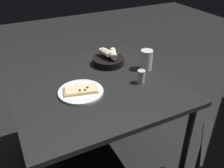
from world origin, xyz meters
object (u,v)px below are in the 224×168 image
object	(u,v)px
pepper_shaker	(141,77)
pizza_plate	(81,91)
dining_table	(95,92)
bread_basket	(108,59)
beer_glass	(146,61)

from	to	relation	value
pepper_shaker	pizza_plate	bearing A→B (deg)	80.91
dining_table	pizza_plate	bearing A→B (deg)	117.69
pizza_plate	bread_basket	world-z (taller)	bread_basket
bread_basket	pepper_shaker	xyz separation A→B (m)	(-0.33, -0.07, 0.00)
bread_basket	pizza_plate	bearing A→B (deg)	130.65
pizza_plate	bread_basket	size ratio (longest dim) A/B	1.21
beer_glass	pepper_shaker	xyz separation A→B (m)	(-0.14, 0.13, -0.02)
bread_basket	pepper_shaker	size ratio (longest dim) A/B	2.56
pizza_plate	beer_glass	xyz separation A→B (m)	(0.08, -0.51, 0.05)
beer_glass	bread_basket	bearing A→B (deg)	46.02
pizza_plate	pepper_shaker	distance (m)	0.38
dining_table	pepper_shaker	bearing A→B (deg)	-115.17
bread_basket	pepper_shaker	bearing A→B (deg)	-168.73
pizza_plate	beer_glass	world-z (taller)	beer_glass
dining_table	pepper_shaker	xyz separation A→B (m)	(-0.12, -0.26, 0.10)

